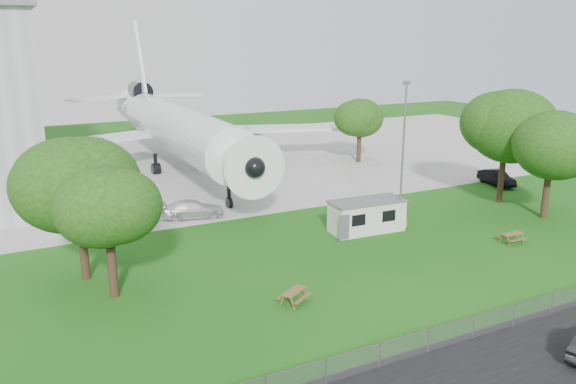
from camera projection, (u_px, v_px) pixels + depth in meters
name	position (u px, v px, depth m)	size (l,w,h in m)	color
ground	(357.00, 276.00, 37.44)	(160.00, 160.00, 0.00)	#27671A
asphalt_strip	(511.00, 378.00, 26.25)	(120.00, 8.00, 0.02)	black
concrete_apron	(188.00, 164.00, 70.16)	(120.00, 46.00, 0.03)	#B7B7B2
airliner	(175.00, 126.00, 66.04)	(46.36, 47.73, 17.69)	white
site_cabin	(367.00, 216.00, 45.87)	(6.82, 3.05, 2.62)	silver
picnic_west	(294.00, 302.00, 33.75)	(1.80, 1.50, 0.76)	brown
picnic_east	(511.00, 243.00, 43.56)	(1.80, 1.50, 0.76)	brown
fence	(458.00, 343.00, 29.26)	(58.00, 0.04, 1.30)	gray
lamp_mast	(402.00, 159.00, 44.73)	(0.16, 0.16, 12.00)	slate
tree_west_big	(77.00, 187.00, 35.50)	(7.38, 7.38, 9.92)	#382619
tree_west_small	(107.00, 211.00, 33.15)	(5.91, 5.91, 8.44)	#382619
tree_east_front	(552.00, 148.00, 47.91)	(7.09, 7.09, 9.83)	#382619
tree_east_back	(506.00, 129.00, 52.42)	(8.52, 8.52, 11.34)	#382619
tree_far_apron	(360.00, 119.00, 70.15)	(6.29, 6.29, 8.69)	#382619
car_ne_sedan	(496.00, 178.00, 60.29)	(1.68, 4.81, 1.59)	black
car_apron_van	(193.00, 209.00, 49.34)	(2.18, 5.36, 1.55)	silver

